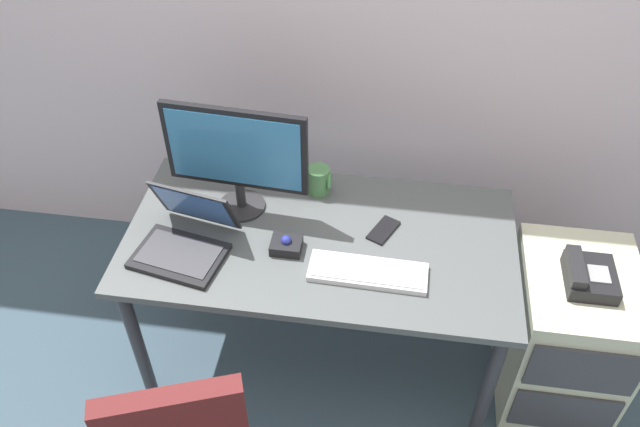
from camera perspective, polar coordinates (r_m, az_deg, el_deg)
ground_plane at (r=2.93m, az=0.00°, el=-12.04°), size 8.00×8.00×0.00m
desk at (r=2.43m, az=0.00°, el=-3.41°), size 1.43×0.75×0.71m
file_cabinet at (r=2.74m, az=20.62°, el=-9.94°), size 0.42×0.53×0.66m
desk_phone at (r=2.47m, az=22.52°, el=-5.08°), size 0.17×0.20×0.09m
monitor_main at (r=2.35m, az=-7.40°, el=5.19°), size 0.53×0.18×0.45m
keyboard at (r=2.25m, az=4.23°, el=-5.13°), size 0.41×0.15×0.03m
laptop at (r=2.35m, az=-11.79°, el=-2.05°), size 0.36×0.36×0.22m
trackball_mouse at (r=2.32m, az=-2.99°, el=-2.77°), size 0.11×0.09×0.07m
coffee_mug at (r=2.53m, az=-0.06°, el=2.94°), size 0.10×0.09×0.11m
cell_phone at (r=2.41m, az=5.59°, el=-1.47°), size 0.12×0.16×0.01m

